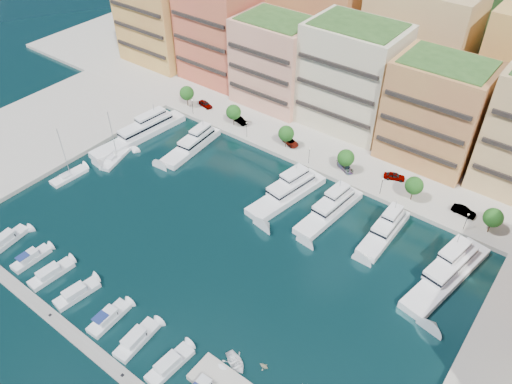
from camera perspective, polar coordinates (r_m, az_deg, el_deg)
ground at (r=97.08m, az=-4.03°, el=-6.00°), size 400.00×400.00×0.00m
north_quay at (r=139.25m, az=12.90°, el=8.95°), size 220.00×64.00×2.00m
west_quay at (r=135.07m, az=-26.92°, el=4.20°), size 34.00×76.00×2.00m
hillside at (r=179.96m, az=20.09°, el=14.90°), size 240.00×40.00×58.00m
south_pontoon at (r=87.44m, az=-18.97°, el=-16.18°), size 72.00×2.20×0.35m
apartment_0 at (r=160.02m, az=-11.08°, el=18.73°), size 22.00×16.50×24.80m
apartment_1 at (r=146.46m, az=-4.27°, el=17.73°), size 20.00×16.50×26.80m
apartment_2 at (r=133.93m, az=2.27°, el=14.65°), size 20.00×15.50×22.80m
apartment_3 at (r=125.35m, az=10.88°, el=12.85°), size 22.00×16.50×25.80m
apartment_4 at (r=117.46m, az=19.82°, el=8.57°), size 20.00×15.50×23.80m
backblock_1 at (r=152.17m, az=7.21°, el=19.10°), size 26.00×18.00×30.00m
backblock_2 at (r=140.70m, az=18.04°, el=15.72°), size 26.00×18.00×30.00m
tree_0 at (r=135.99m, az=-7.92°, el=11.13°), size 3.80×3.80×5.65m
tree_1 at (r=126.49m, az=-2.59°, el=9.11°), size 3.80×3.80×5.65m
tree_2 at (r=118.38m, az=3.46°, el=6.69°), size 3.80×3.80×5.65m
tree_3 at (r=112.00m, az=10.23°, el=3.87°), size 3.80×3.80×5.65m
tree_4 at (r=107.63m, az=17.63°, el=0.70°), size 3.80×3.80×5.65m
tree_5 at (r=105.53m, az=25.47°, el=-2.67°), size 3.80×3.80×5.65m
lamppost_0 at (r=132.54m, az=-7.30°, el=9.91°), size 0.30×0.30×4.20m
lamppost_1 at (r=122.22m, az=-1.06°, el=7.43°), size 0.30×0.30×4.20m
lamppost_2 at (r=113.84m, az=6.11°, el=4.43°), size 0.30×0.30×4.20m
lamppost_3 at (r=107.83m, az=14.19°, el=0.94°), size 0.30×0.30×4.20m
lamppost_4 at (r=104.61m, az=22.96°, el=-2.87°), size 0.30×0.30×4.20m
yacht_0 at (r=128.35m, az=-12.85°, el=6.70°), size 6.92×26.75×7.30m
yacht_1 at (r=121.85m, az=-7.20°, el=5.43°), size 5.72×18.38×7.30m
yacht_3 at (r=106.82m, az=3.77°, el=0.05°), size 8.15×20.50×7.30m
yacht_4 at (r=103.64m, az=8.54°, el=-1.97°), size 6.11×18.78×7.30m
yacht_5 at (r=101.27m, az=14.55°, el=-4.15°), size 4.11×15.79×7.30m
yacht_6 at (r=96.92m, az=21.16°, el=-8.54°), size 8.71×23.14×7.30m
cruiser_0 at (r=108.18m, az=-26.57°, el=-4.96°), size 3.56×8.65×2.55m
cruiser_1 at (r=102.56m, az=-24.35°, el=-6.94°), size 2.41×7.35×2.66m
cruiser_2 at (r=98.36m, az=-22.38°, el=-8.67°), size 3.16×8.36×2.55m
cruiser_3 at (r=93.62m, az=-19.81°, el=-10.89°), size 3.64×8.21×2.55m
cruiser_4 at (r=88.66m, az=-16.51°, el=-13.66°), size 3.07×7.76×2.66m
cruiser_5 at (r=85.08m, az=-13.50°, el=-16.10°), size 3.30×8.34×2.55m
cruiser_6 at (r=81.63m, az=-9.86°, el=-18.91°), size 3.12×8.26×2.55m
sailboat_2 at (r=122.08m, az=-15.78°, el=3.70°), size 5.34×10.04×13.20m
sailboat_1 at (r=119.69m, az=-20.59°, el=1.66°), size 3.32×8.53×13.20m
tender_1 at (r=80.66m, az=0.91°, el=-19.26°), size 1.58×1.38×0.80m
tender_0 at (r=80.93m, az=-2.36°, el=-18.91°), size 5.28×4.59×0.91m
car_0 at (r=136.41m, az=-5.79°, el=9.97°), size 4.68×2.59×1.51m
car_1 at (r=128.85m, az=-1.82°, el=8.18°), size 4.46×2.32×1.40m
car_2 at (r=121.09m, az=3.96°, el=5.75°), size 5.23×3.67×1.33m
car_3 at (r=114.39m, az=10.16°, el=2.84°), size 5.14×3.75×1.38m
car_4 at (r=113.97m, az=15.55°, el=1.76°), size 4.97×3.42×1.57m
car_5 at (r=109.50m, az=22.65°, el=-2.02°), size 4.85×1.88×1.57m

